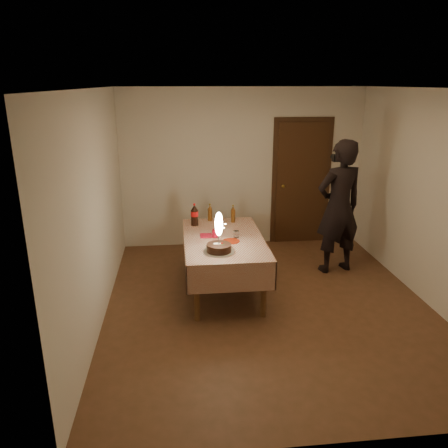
{
  "coord_description": "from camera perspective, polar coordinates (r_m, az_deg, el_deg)",
  "views": [
    {
      "loc": [
        -1.08,
        -4.82,
        2.66
      ],
      "look_at": [
        -0.51,
        0.4,
        0.95
      ],
      "focal_mm": 35.0,
      "sensor_mm": 36.0,
      "label": 1
    }
  ],
  "objects": [
    {
      "name": "amber_bottle_left",
      "position": [
        6.3,
        -1.85,
        1.47
      ],
      "size": [
        0.06,
        0.06,
        0.25
      ],
      "color": "#5A310F",
      "rests_on": "dining_table"
    },
    {
      "name": "cola_bottle",
      "position": [
        6.09,
        -3.87,
        1.2
      ],
      "size": [
        0.1,
        0.1,
        0.32
      ],
      "color": "black",
      "rests_on": "dining_table"
    },
    {
      "name": "red_cup",
      "position": [
        5.64,
        -1.16,
        -1.25
      ],
      "size": [
        0.08,
        0.08,
        0.1
      ],
      "primitive_type": "cylinder",
      "color": "#B00C23",
      "rests_on": "dining_table"
    },
    {
      "name": "napkin_stack",
      "position": [
        5.69,
        -2.36,
        -1.53
      ],
      "size": [
        0.15,
        0.15,
        0.02
      ],
      "primitive_type": "cube",
      "color": "#B0142A",
      "rests_on": "dining_table"
    },
    {
      "name": "room_shell",
      "position": [
        5.13,
        6.51,
        6.58
      ],
      "size": [
        4.04,
        4.54,
        2.62
      ],
      "color": "beige",
      "rests_on": "ground"
    },
    {
      "name": "photographer",
      "position": [
        6.42,
        14.75,
        2.13
      ],
      "size": [
        0.79,
        0.62,
        1.93
      ],
      "color": "black",
      "rests_on": "ground"
    },
    {
      "name": "birthday_cake",
      "position": [
        5.14,
        -0.67,
        -2.47
      ],
      "size": [
        0.37,
        0.37,
        0.49
      ],
      "color": "white",
      "rests_on": "dining_table"
    },
    {
      "name": "clear_cup",
      "position": [
        5.63,
        1.61,
        -1.34
      ],
      "size": [
        0.07,
        0.07,
        0.09
      ],
      "primitive_type": "cylinder",
      "color": "white",
      "rests_on": "dining_table"
    },
    {
      "name": "red_plate",
      "position": [
        5.51,
        0.93,
        -2.25
      ],
      "size": [
        0.22,
        0.22,
        0.01
      ],
      "primitive_type": "cylinder",
      "color": "#AF260C",
      "rests_on": "dining_table"
    },
    {
      "name": "dining_table",
      "position": [
        5.68,
        -0.05,
        -2.75
      ],
      "size": [
        1.02,
        1.72,
        0.75
      ],
      "color": "brown",
      "rests_on": "ground"
    },
    {
      "name": "amber_bottle_right",
      "position": [
        6.23,
        1.18,
        1.3
      ],
      "size": [
        0.06,
        0.06,
        0.25
      ],
      "color": "#5A310F",
      "rests_on": "dining_table"
    },
    {
      "name": "ground",
      "position": [
        5.62,
        5.73,
        -10.36
      ],
      "size": [
        4.0,
        4.5,
        0.01
      ],
      "primitive_type": "cube",
      "color": "brown",
      "rests_on": "ground"
    }
  ]
}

